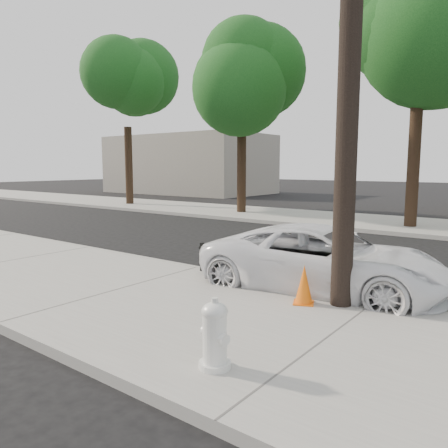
{
  "coord_description": "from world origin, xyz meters",
  "views": [
    {
      "loc": [
        6.24,
        -9.32,
        2.39
      ],
      "look_at": [
        -0.05,
        -1.04,
        1.0
      ],
      "focal_mm": 35.0,
      "sensor_mm": 36.0,
      "label": 1
    }
  ],
  "objects_px": {
    "utility_pole": "(351,10)",
    "police_cruiser": "(324,260)",
    "traffic_cone": "(304,285)",
    "fire_hydrant": "(215,336)"
  },
  "relations": [
    {
      "from": "traffic_cone",
      "to": "police_cruiser",
      "type": "bearing_deg",
      "value": 99.86
    },
    {
      "from": "utility_pole",
      "to": "traffic_cone",
      "type": "height_order",
      "value": "utility_pole"
    },
    {
      "from": "utility_pole",
      "to": "fire_hydrant",
      "type": "xyz_separation_m",
      "value": [
        -0.24,
        -2.99,
        -4.18
      ]
    },
    {
      "from": "police_cruiser",
      "to": "traffic_cone",
      "type": "distance_m",
      "value": 1.25
    },
    {
      "from": "police_cruiser",
      "to": "fire_hydrant",
      "type": "bearing_deg",
      "value": -178.98
    },
    {
      "from": "utility_pole",
      "to": "police_cruiser",
      "type": "xyz_separation_m",
      "value": [
        -0.72,
        0.9,
        -4.06
      ]
    },
    {
      "from": "police_cruiser",
      "to": "fire_hydrant",
      "type": "xyz_separation_m",
      "value": [
        0.48,
        -3.89,
        -0.13
      ]
    },
    {
      "from": "police_cruiser",
      "to": "traffic_cone",
      "type": "height_order",
      "value": "police_cruiser"
    },
    {
      "from": "utility_pole",
      "to": "traffic_cone",
      "type": "bearing_deg",
      "value": -148.1
    },
    {
      "from": "utility_pole",
      "to": "fire_hydrant",
      "type": "distance_m",
      "value": 5.15
    }
  ]
}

